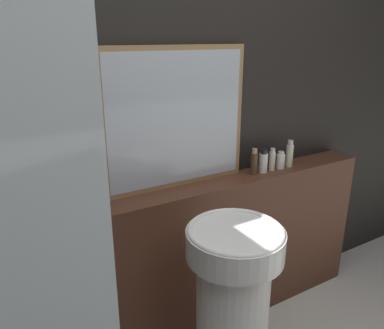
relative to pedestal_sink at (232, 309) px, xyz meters
The scene contains 10 objects.
wall_back 0.95m from the pedestal_sink, 88.85° to the left, with size 8.00×0.06×2.50m.
vanity_counter 0.46m from the pedestal_sink, 88.54° to the left, with size 2.47×0.19×0.92m.
pedestal_sink is the anchor object (origin of this frame).
mirror 0.94m from the pedestal_sink, 88.87° to the left, with size 0.80×0.03×0.71m.
towel_stack 0.85m from the pedestal_sink, 141.06° to the left, with size 0.21×0.15×0.06m.
shampoo_bottle 0.82m from the pedestal_sink, 44.17° to the left, with size 0.04×0.04×0.15m.
conditioner_bottle 0.85m from the pedestal_sink, 40.30° to the left, with size 0.05×0.05×0.14m.
lotion_bottle 0.90m from the pedestal_sink, 36.98° to the left, with size 0.04×0.04×0.13m.
body_wash_bottle 0.94m from the pedestal_sink, 34.09° to the left, with size 0.05×0.05×0.10m.
hand_soap_bottle 1.00m from the pedestal_sink, 31.49° to the left, with size 0.04×0.04×0.16m.
Camera 1 is at (-0.87, -0.26, 1.67)m, focal length 35.00 mm.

